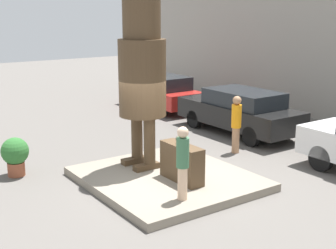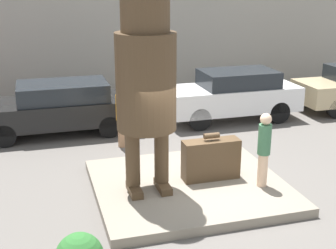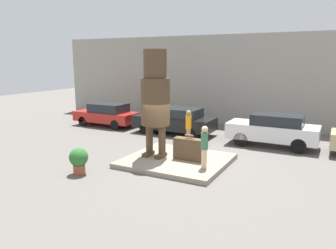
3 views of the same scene
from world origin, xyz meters
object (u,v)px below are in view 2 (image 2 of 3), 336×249
at_px(giant_suitcase, 211,159).
at_px(parked_car_white, 233,94).
at_px(tourist, 264,147).
at_px(worker_hivis, 121,114).
at_px(statue_figure, 146,68).
at_px(parked_car_black, 58,107).

relative_size(giant_suitcase, parked_car_white, 0.29).
distance_m(tourist, worker_hivis, 4.46).
xyz_separation_m(statue_figure, worker_hivis, (0.07, 3.27, -1.88)).
bearing_deg(giant_suitcase, statue_figure, -173.82).
height_order(giant_suitcase, parked_car_white, parked_car_white).
bearing_deg(parked_car_white, giant_suitcase, 61.11).
distance_m(statue_figure, worker_hivis, 3.77).
height_order(tourist, parked_car_black, tourist).
bearing_deg(tourist, worker_hivis, 122.05).
relative_size(statue_figure, worker_hivis, 2.57).
relative_size(statue_figure, giant_suitcase, 3.52).
relative_size(parked_car_white, worker_hivis, 2.49).
relative_size(giant_suitcase, worker_hivis, 0.73).
relative_size(statue_figure, tourist, 2.74).
relative_size(parked_car_black, parked_car_white, 1.09).
bearing_deg(worker_hivis, parked_car_white, 20.68).
relative_size(parked_car_black, worker_hivis, 2.71).
xyz_separation_m(statue_figure, tourist, (2.44, -0.51, -1.74)).
bearing_deg(parked_car_black, giant_suitcase, 122.56).
bearing_deg(tourist, parked_car_black, 126.17).
bearing_deg(statue_figure, giant_suitcase, 6.18).
distance_m(tourist, parked_car_black, 6.76).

